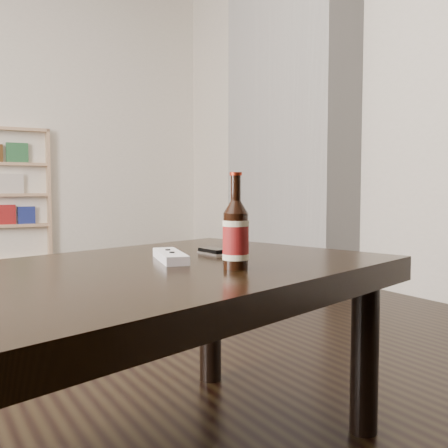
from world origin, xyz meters
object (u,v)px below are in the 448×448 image
bookshelf (10,192)px  remote (170,256)px  coffee_table (131,297)px  beer_bottle (236,235)px  phone (213,251)px

bookshelf → remote: (-0.22, -3.85, -0.13)m
coffee_table → beer_bottle: size_ratio=6.66×
coffee_table → remote: remote is taller
coffee_table → phone: (0.29, 0.13, 0.07)m
bookshelf → phone: size_ratio=12.59×
coffee_table → beer_bottle: 0.27m
beer_bottle → phone: 0.27m
bookshelf → phone: bearing=-88.9°
coffee_table → remote: size_ratio=6.91×
bookshelf → remote: bearing=-91.2°
phone → remote: bearing=-165.4°
coffee_table → remote: 0.17m
coffee_table → remote: (0.13, 0.07, 0.07)m
coffee_table → bookshelf: bearing=84.9°
coffee_table → beer_bottle: bearing=-30.4°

